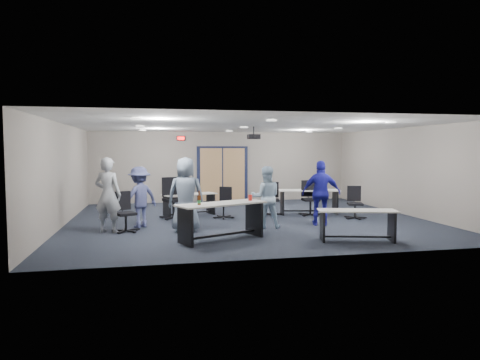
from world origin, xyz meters
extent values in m
plane|color=#1C202D|center=(0.00, 0.00, 0.00)|extent=(10.00, 10.00, 0.00)
cube|color=gray|center=(0.00, 4.50, 1.35)|extent=(10.00, 0.04, 2.70)
cube|color=gray|center=(0.00, -4.50, 1.35)|extent=(10.00, 0.04, 2.70)
cube|color=gray|center=(-5.00, 0.00, 1.35)|extent=(0.04, 9.00, 2.70)
cube|color=gray|center=(5.00, 0.00, 1.35)|extent=(0.04, 9.00, 2.70)
cube|color=white|center=(0.00, 0.00, 2.70)|extent=(10.00, 9.00, 0.04)
cube|color=black|center=(0.00, 4.47, 1.05)|extent=(2.00, 0.06, 2.20)
cube|color=#A7804C|center=(-0.45, 4.45, 1.05)|extent=(0.85, 0.04, 2.05)
cube|color=#A7804C|center=(0.45, 4.45, 1.05)|extent=(0.85, 0.04, 2.05)
cube|color=black|center=(-1.60, 4.45, 2.45)|extent=(0.32, 0.05, 0.18)
cube|color=#FF0C0C|center=(-1.60, 4.42, 2.45)|extent=(0.26, 0.02, 0.12)
cylinder|color=black|center=(0.30, 0.50, 2.58)|extent=(0.04, 0.04, 0.24)
cube|color=black|center=(0.30, 0.50, 2.40)|extent=(0.35, 0.30, 0.14)
cylinder|color=black|center=(0.30, 0.35, 2.40)|extent=(0.08, 0.03, 0.08)
cube|color=#AFADA5|center=(-1.19, -2.66, 0.81)|extent=(2.15, 1.44, 0.03)
cube|color=black|center=(-2.02, -3.03, 0.40)|extent=(0.30, 0.60, 0.79)
cube|color=black|center=(-0.36, -2.30, 0.40)|extent=(0.30, 0.60, 0.79)
cube|color=black|center=(-1.19, -2.66, 0.11)|extent=(1.69, 0.78, 0.05)
cylinder|color=#B11E17|center=(-0.46, -2.34, 0.90)|extent=(0.09, 0.09, 0.14)
cube|color=#AFADA5|center=(1.72, -3.37, 0.67)|extent=(1.79, 0.97, 0.03)
cube|color=black|center=(0.98, -3.19, 0.33)|extent=(0.17, 0.51, 0.66)
cube|color=black|center=(2.45, -3.56, 0.33)|extent=(0.17, 0.51, 0.66)
cube|color=black|center=(1.72, -3.37, 0.09)|extent=(1.47, 0.42, 0.04)
cube|color=#AFADA5|center=(-1.59, 1.00, 0.66)|extent=(1.75, 1.11, 0.03)
cube|color=black|center=(-2.28, 0.73, 0.32)|extent=(0.22, 0.49, 0.65)
cube|color=black|center=(-0.90, 1.26, 0.32)|extent=(0.22, 0.49, 0.65)
cube|color=black|center=(-1.59, 1.00, 0.09)|extent=(1.40, 0.57, 0.04)
cube|color=#AFADA5|center=(2.10, 0.60, 0.75)|extent=(1.96, 0.93, 0.03)
cube|color=black|center=(1.28, 0.74, 0.37)|extent=(0.15, 0.57, 0.73)
cube|color=black|center=(2.92, 0.46, 0.37)|extent=(0.15, 0.57, 0.73)
cube|color=black|center=(2.10, 0.60, 0.10)|extent=(1.66, 0.33, 0.04)
imported|color=#979DA5|center=(-3.74, -1.25, 0.92)|extent=(0.78, 0.66, 1.83)
imported|color=slate|center=(-1.89, -1.53, 0.92)|extent=(1.00, 0.76, 1.83)
imported|color=#AAC8E1|center=(0.16, -1.43, 0.79)|extent=(0.85, 0.71, 1.59)
imported|color=#1E1C9D|center=(1.71, -1.33, 0.86)|extent=(1.09, 0.70, 1.72)
imported|color=#3D426E|center=(-3.02, -0.68, 0.79)|extent=(1.17, 1.05, 1.58)
camera|label=1|loc=(-2.68, -11.97, 2.00)|focal=32.00mm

